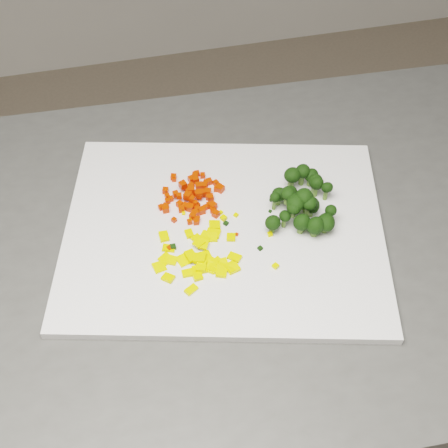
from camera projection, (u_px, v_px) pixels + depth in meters
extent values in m
cube|color=#464644|center=(248.00, 367.00, 1.34)|extent=(1.09, 0.78, 0.90)
cube|color=white|center=(224.00, 231.00, 0.99)|extent=(0.58, 0.50, 0.01)
cube|color=red|center=(195.00, 203.00, 1.00)|extent=(0.01, 0.01, 0.01)
cube|color=red|center=(199.00, 186.00, 1.04)|extent=(0.01, 0.01, 0.01)
cube|color=red|center=(209.00, 205.00, 1.01)|extent=(0.01, 0.01, 0.01)
cube|color=red|center=(186.00, 206.00, 1.01)|extent=(0.01, 0.01, 0.01)
cube|color=red|center=(192.00, 199.00, 1.00)|extent=(0.01, 0.01, 0.01)
cube|color=red|center=(192.00, 179.00, 1.05)|extent=(0.01, 0.01, 0.01)
cube|color=red|center=(197.00, 174.00, 1.06)|extent=(0.01, 0.01, 0.01)
cube|color=red|center=(197.00, 220.00, 0.99)|extent=(0.01, 0.01, 0.01)
cube|color=red|center=(216.00, 183.00, 1.04)|extent=(0.01, 0.01, 0.01)
cube|color=red|center=(179.00, 196.00, 1.01)|extent=(0.01, 0.01, 0.01)
cube|color=red|center=(195.00, 213.00, 1.00)|extent=(0.01, 0.01, 0.01)
cube|color=red|center=(199.00, 194.00, 1.01)|extent=(0.01, 0.01, 0.01)
cube|color=red|center=(213.00, 206.00, 1.01)|extent=(0.02, 0.02, 0.01)
cube|color=red|center=(186.00, 197.00, 1.01)|extent=(0.01, 0.01, 0.01)
cube|color=red|center=(165.00, 191.00, 1.03)|extent=(0.01, 0.01, 0.01)
cube|color=red|center=(204.00, 186.00, 1.04)|extent=(0.01, 0.01, 0.01)
cube|color=red|center=(193.00, 217.00, 0.99)|extent=(0.01, 0.01, 0.01)
cube|color=red|center=(203.00, 175.00, 1.05)|extent=(0.01, 0.01, 0.01)
cube|color=red|center=(208.00, 192.00, 1.03)|extent=(0.01, 0.01, 0.01)
cube|color=red|center=(195.00, 180.00, 1.04)|extent=(0.01, 0.01, 0.01)
cube|color=red|center=(209.00, 182.00, 1.04)|extent=(0.01, 0.01, 0.01)
cube|color=red|center=(197.00, 209.00, 1.00)|extent=(0.01, 0.01, 0.01)
cube|color=red|center=(213.00, 211.00, 1.00)|extent=(0.01, 0.01, 0.01)
cube|color=red|center=(180.00, 208.00, 1.01)|extent=(0.01, 0.01, 0.01)
cube|color=red|center=(193.00, 216.00, 0.99)|extent=(0.01, 0.01, 0.01)
cube|color=red|center=(205.00, 184.00, 1.04)|extent=(0.01, 0.01, 0.01)
cube|color=red|center=(171.00, 199.00, 1.02)|extent=(0.01, 0.01, 0.01)
cube|color=red|center=(187.00, 189.00, 1.03)|extent=(0.01, 0.01, 0.01)
cube|color=red|center=(209.00, 197.00, 1.02)|extent=(0.01, 0.01, 0.01)
cube|color=red|center=(174.00, 220.00, 0.99)|extent=(0.01, 0.01, 0.01)
cube|color=red|center=(180.00, 204.00, 1.01)|extent=(0.01, 0.01, 0.01)
cube|color=red|center=(208.00, 191.00, 1.03)|extent=(0.01, 0.01, 0.01)
cube|color=red|center=(190.00, 193.00, 1.03)|extent=(0.01, 0.01, 0.01)
cube|color=red|center=(220.00, 189.00, 1.03)|extent=(0.02, 0.02, 0.01)
cube|color=red|center=(210.00, 198.00, 1.02)|extent=(0.01, 0.01, 0.01)
cube|color=red|center=(196.00, 222.00, 0.99)|extent=(0.01, 0.01, 0.01)
cube|color=red|center=(190.00, 208.00, 1.00)|extent=(0.02, 0.02, 0.01)
cube|color=red|center=(190.00, 222.00, 0.99)|extent=(0.01, 0.01, 0.01)
cube|color=red|center=(189.00, 192.00, 1.02)|extent=(0.01, 0.01, 0.01)
cube|color=red|center=(216.00, 214.00, 1.00)|extent=(0.01, 0.01, 0.01)
cube|color=red|center=(200.00, 196.00, 1.01)|extent=(0.01, 0.01, 0.01)
cube|color=red|center=(206.00, 183.00, 1.04)|extent=(0.01, 0.01, 0.01)
cube|color=red|center=(191.00, 185.00, 1.04)|extent=(0.01, 0.01, 0.01)
cube|color=red|center=(168.00, 201.00, 1.02)|extent=(0.01, 0.01, 0.01)
cube|color=red|center=(198.00, 194.00, 1.01)|extent=(0.01, 0.01, 0.01)
cube|color=red|center=(165.00, 207.00, 1.01)|extent=(0.01, 0.01, 0.01)
cube|color=red|center=(193.00, 193.00, 1.03)|extent=(0.01, 0.01, 0.01)
cube|color=red|center=(213.00, 209.00, 1.00)|extent=(0.01, 0.01, 0.01)
cube|color=red|center=(167.00, 196.00, 1.02)|extent=(0.01, 0.01, 0.01)
cube|color=red|center=(202.00, 193.00, 1.02)|extent=(0.01, 0.01, 0.01)
cube|color=red|center=(182.00, 209.00, 1.00)|extent=(0.01, 0.01, 0.01)
cube|color=red|center=(217.00, 189.00, 1.03)|extent=(0.01, 0.01, 0.01)
cube|color=red|center=(206.00, 207.00, 1.01)|extent=(0.01, 0.01, 0.01)
cube|color=red|center=(176.00, 194.00, 1.02)|extent=(0.01, 0.01, 0.01)
cube|color=red|center=(184.00, 185.00, 1.04)|extent=(0.01, 0.01, 0.01)
cube|color=red|center=(188.00, 196.00, 1.01)|extent=(0.02, 0.02, 0.01)
cube|color=red|center=(174.00, 177.00, 1.05)|extent=(0.01, 0.01, 0.01)
cube|color=red|center=(196.00, 205.00, 1.01)|extent=(0.01, 0.01, 0.01)
cube|color=red|center=(183.00, 185.00, 1.02)|extent=(0.01, 0.01, 0.01)
cube|color=red|center=(190.00, 196.00, 1.02)|extent=(0.01, 0.01, 0.01)
cube|color=red|center=(174.00, 179.00, 1.05)|extent=(0.01, 0.01, 0.01)
cube|color=red|center=(195.00, 176.00, 1.05)|extent=(0.01, 0.01, 0.01)
cube|color=red|center=(161.00, 207.00, 1.01)|extent=(0.01, 0.01, 0.01)
cube|color=red|center=(219.00, 186.00, 1.04)|extent=(0.01, 0.01, 0.01)
cube|color=red|center=(191.00, 190.00, 1.02)|extent=(0.01, 0.01, 0.01)
cube|color=red|center=(202.00, 210.00, 1.00)|extent=(0.01, 0.01, 0.01)
cube|color=red|center=(193.00, 200.00, 1.02)|extent=(0.01, 0.01, 0.01)
cube|color=red|center=(191.00, 197.00, 1.01)|extent=(0.01, 0.01, 0.01)
cube|color=red|center=(204.00, 193.00, 1.03)|extent=(0.01, 0.01, 0.01)
cube|color=red|center=(166.00, 209.00, 1.00)|extent=(0.01, 0.01, 0.01)
cube|color=yellow|center=(164.00, 236.00, 0.97)|extent=(0.02, 0.02, 0.01)
cube|color=yellow|center=(233.00, 269.00, 0.93)|extent=(0.02, 0.02, 0.01)
cube|color=yellow|center=(159.00, 267.00, 0.93)|extent=(0.02, 0.02, 0.01)
cube|color=yellow|center=(211.00, 267.00, 0.93)|extent=(0.02, 0.03, 0.01)
cube|color=yellow|center=(214.00, 267.00, 0.93)|extent=(0.02, 0.03, 0.01)
cube|color=yellow|center=(200.00, 258.00, 0.94)|extent=(0.02, 0.02, 0.01)
cube|color=yellow|center=(203.00, 244.00, 0.95)|extent=(0.02, 0.02, 0.01)
cube|color=yellow|center=(191.00, 256.00, 0.94)|extent=(0.02, 0.03, 0.01)
cube|color=yellow|center=(207.00, 238.00, 0.97)|extent=(0.02, 0.02, 0.01)
cube|color=yellow|center=(199.00, 243.00, 0.95)|extent=(0.02, 0.02, 0.01)
cube|color=yellow|center=(200.00, 269.00, 0.93)|extent=(0.02, 0.02, 0.01)
cube|color=yellow|center=(172.00, 260.00, 0.94)|extent=(0.02, 0.02, 0.01)
cube|color=yellow|center=(201.00, 266.00, 0.93)|extent=(0.02, 0.02, 0.01)
cube|color=yellow|center=(234.00, 257.00, 0.94)|extent=(0.02, 0.02, 0.01)
cube|color=yellow|center=(191.00, 290.00, 0.91)|extent=(0.02, 0.02, 0.01)
cube|color=yellow|center=(189.00, 234.00, 0.97)|extent=(0.01, 0.02, 0.01)
cube|color=yellow|center=(188.00, 273.00, 0.93)|extent=(0.02, 0.01, 0.01)
cube|color=yellow|center=(224.00, 263.00, 0.94)|extent=(0.01, 0.02, 0.01)
cube|color=yellow|center=(213.00, 233.00, 0.97)|extent=(0.03, 0.02, 0.01)
cube|color=yellow|center=(169.00, 248.00, 0.96)|extent=(0.02, 0.02, 0.01)
cube|color=yellow|center=(197.00, 276.00, 0.92)|extent=(0.02, 0.02, 0.01)
cube|color=yellow|center=(198.00, 239.00, 0.97)|extent=(0.02, 0.02, 0.01)
cube|color=yellow|center=(168.00, 278.00, 0.92)|extent=(0.02, 0.02, 0.01)
cube|color=yellow|center=(166.00, 259.00, 0.94)|extent=(0.03, 0.03, 0.00)
cube|color=yellow|center=(212.00, 262.00, 0.94)|extent=(0.03, 0.03, 0.01)
cube|color=yellow|center=(207.00, 237.00, 0.97)|extent=(0.02, 0.03, 0.01)
cube|color=yellow|center=(184.00, 260.00, 0.94)|extent=(0.02, 0.03, 0.01)
cube|color=yellow|center=(205.00, 236.00, 0.97)|extent=(0.02, 0.02, 0.01)
cube|color=yellow|center=(215.00, 225.00, 0.98)|extent=(0.02, 0.02, 0.01)
cube|color=yellow|center=(211.00, 237.00, 0.97)|extent=(0.02, 0.02, 0.01)
cube|color=yellow|center=(205.00, 257.00, 0.94)|extent=(0.02, 0.02, 0.01)
cube|color=yellow|center=(222.00, 272.00, 0.93)|extent=(0.02, 0.02, 0.01)
cube|color=yellow|center=(232.00, 267.00, 0.93)|extent=(0.02, 0.03, 0.01)
cube|color=yellow|center=(219.00, 266.00, 0.93)|extent=(0.02, 0.02, 0.01)
cube|color=yellow|center=(231.00, 237.00, 0.97)|extent=(0.02, 0.02, 0.01)
cube|color=yellow|center=(270.00, 234.00, 0.97)|extent=(0.01, 0.01, 0.01)
cube|color=yellow|center=(236.00, 215.00, 1.00)|extent=(0.01, 0.01, 0.00)
cube|color=black|center=(173.00, 247.00, 0.96)|extent=(0.01, 0.01, 0.01)
cube|color=red|center=(170.00, 248.00, 0.95)|extent=(0.01, 0.01, 0.01)
cube|color=yellow|center=(184.00, 213.00, 1.00)|extent=(0.01, 0.01, 0.00)
cube|color=yellow|center=(223.00, 218.00, 0.99)|extent=(0.01, 0.01, 0.01)
cube|color=yellow|center=(191.00, 219.00, 0.99)|extent=(0.01, 0.01, 0.00)
cube|color=black|center=(271.00, 200.00, 1.02)|extent=(0.00, 0.00, 0.00)
cube|color=yellow|center=(218.00, 259.00, 0.94)|extent=(0.01, 0.01, 0.00)
cube|color=yellow|center=(221.00, 212.00, 1.00)|extent=(0.01, 0.01, 0.00)
cube|color=red|center=(237.00, 234.00, 0.97)|extent=(0.01, 0.01, 0.00)
cube|color=black|center=(226.00, 223.00, 0.99)|extent=(0.01, 0.01, 0.00)
cube|color=black|center=(270.00, 211.00, 1.00)|extent=(0.01, 0.01, 0.00)
cube|color=red|center=(215.00, 207.00, 1.01)|extent=(0.01, 0.01, 0.01)
cube|color=yellow|center=(276.00, 266.00, 0.93)|extent=(0.01, 0.01, 0.01)
cube|color=black|center=(260.00, 248.00, 0.96)|extent=(0.01, 0.01, 0.00)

